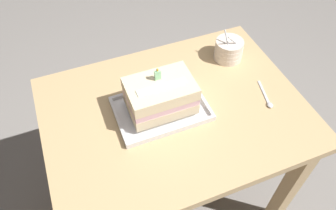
# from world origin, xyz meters

# --- Properties ---
(ground_plane) EXTENTS (8.00, 8.00, 0.00)m
(ground_plane) POSITION_xyz_m (0.00, 0.00, 0.00)
(ground_plane) COLOR gray
(dining_table) EXTENTS (0.99, 0.74, 0.75)m
(dining_table) POSITION_xyz_m (0.00, 0.00, 0.63)
(dining_table) COLOR tan
(dining_table) RESTS_ON ground_plane
(foil_tray) EXTENTS (0.34, 0.24, 0.02)m
(foil_tray) POSITION_xyz_m (-0.05, 0.02, 0.76)
(foil_tray) COLOR silver
(foil_tray) RESTS_ON dining_table
(birthday_cake) EXTENTS (0.24, 0.16, 0.17)m
(birthday_cake) POSITION_xyz_m (-0.05, 0.02, 0.84)
(birthday_cake) COLOR beige
(birthday_cake) RESTS_ON foil_tray
(bowl_stack) EXTENTS (0.12, 0.12, 0.14)m
(bowl_stack) POSITION_xyz_m (0.33, 0.19, 0.79)
(bowl_stack) COLOR silver
(bowl_stack) RESTS_ON dining_table
(serving_spoon_near_tray) EXTENTS (0.05, 0.15, 0.01)m
(serving_spoon_near_tray) POSITION_xyz_m (0.35, -0.09, 0.75)
(serving_spoon_near_tray) COLOR silver
(serving_spoon_near_tray) RESTS_ON dining_table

